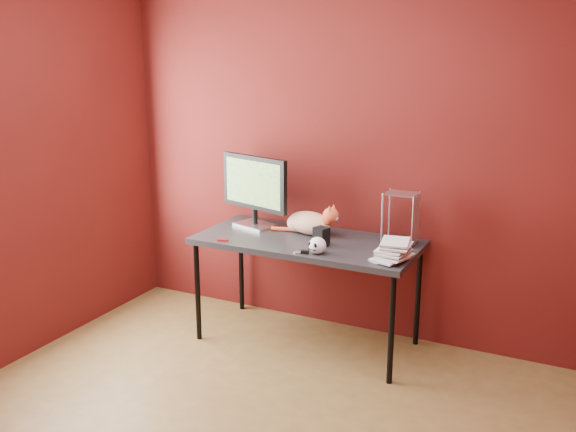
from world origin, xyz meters
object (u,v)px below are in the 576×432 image
at_px(desk, 307,246).
at_px(monitor, 255,188).
at_px(speaker, 321,237).
at_px(book_stack, 386,150).
at_px(cat, 310,223).
at_px(skull_mug, 317,245).

distance_m(desk, monitor, 0.59).
bearing_deg(speaker, monitor, -179.36).
bearing_deg(book_stack, monitor, 165.59).
relative_size(desk, monitor, 2.58).
xyz_separation_m(cat, skull_mug, (0.22, -0.37, -0.03)).
distance_m(desk, skull_mug, 0.33).
height_order(monitor, speaker, monitor).
height_order(cat, book_stack, book_stack).
bearing_deg(book_stack, desk, 165.56).
relative_size(desk, speaker, 12.22).
bearing_deg(desk, speaker, -31.36).
bearing_deg(cat, speaker, -39.67).
relative_size(desk, cat, 2.95).
bearing_deg(monitor, book_stack, 1.33).
bearing_deg(skull_mug, cat, 139.30).
height_order(desk, book_stack, book_stack).
bearing_deg(cat, book_stack, -13.57).
bearing_deg(skull_mug, book_stack, 34.55).
distance_m(cat, skull_mug, 0.43).
distance_m(skull_mug, speaker, 0.18).
bearing_deg(cat, monitor, -170.07).
height_order(cat, skull_mug, cat).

